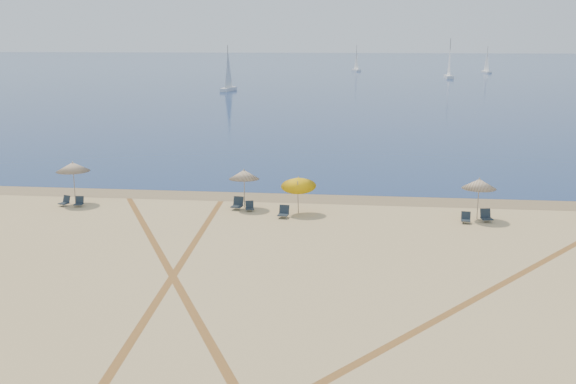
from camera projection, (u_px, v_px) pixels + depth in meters
name	position (u px, v px, depth m)	size (l,w,h in m)	color
ocean	(353.00, 66.00, 237.14)	(500.00, 500.00, 0.00)	#0C2151
wet_sand	(295.00, 197.00, 42.76)	(500.00, 500.00, 0.00)	olive
umbrella_1	(73.00, 167.00, 40.81)	(2.07, 2.07, 2.65)	gray
umbrella_2	(244.00, 175.00, 39.73)	(1.85, 1.87, 2.41)	gray
umbrella_3	(298.00, 182.00, 38.51)	(2.06, 2.13, 2.44)	gray
umbrella_4	(479.00, 184.00, 37.23)	(1.92, 1.92, 2.41)	gray
chair_2	(65.00, 201.00, 40.64)	(0.70, 0.75, 0.62)	black
chair_3	(79.00, 202.00, 40.48)	(0.56, 0.64, 0.61)	black
chair_4	(238.00, 204.00, 39.81)	(0.72, 0.81, 0.74)	black
chair_5	(250.00, 207.00, 39.44)	(0.60, 0.67, 0.59)	black
chair_6	(284.00, 212.00, 37.99)	(0.65, 0.74, 0.70)	black
chair_7	(466.00, 218.00, 36.89)	(0.57, 0.65, 0.61)	black
chair_8	(486.00, 216.00, 37.16)	(0.69, 0.77, 0.70)	black
sailboat_0	(487.00, 65.00, 190.50)	(2.34, 5.27, 7.62)	white
sailboat_1	(356.00, 63.00, 201.55)	(2.93, 5.40, 7.82)	white
sailboat_2	(449.00, 66.00, 165.82)	(1.79, 6.63, 9.84)	white
sailboat_3	(228.00, 77.00, 127.01)	(2.29, 5.94, 8.62)	white
tire_tracks	(255.00, 280.00, 28.28)	(52.01, 43.47, 0.00)	tan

